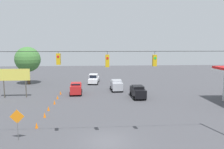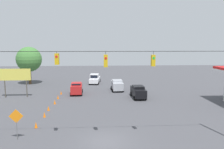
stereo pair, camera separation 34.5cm
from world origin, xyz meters
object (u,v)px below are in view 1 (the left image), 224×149
object	(u,v)px
sedan_silver_oncoming_deep	(116,85)
sedan_black_oncoming_far	(138,91)
traffic_cone_third	(48,108)
work_zone_sign	(17,119)
traffic_cone_farthest	(60,93)
pickup_truck_white_withflow_deep	(94,79)
roadside_billboard	(14,76)
tree_horizon_left	(28,60)
overhead_signal_span	(108,83)
traffic_cone_second	(45,115)
traffic_cone_nearest	(37,125)
traffic_cone_fifth	(57,97)
traffic_cone_fourth	(54,102)
sedan_red_withflow_far	(76,88)

from	to	relation	value
sedan_silver_oncoming_deep	sedan_black_oncoming_far	xyz separation A→B (m)	(-2.92, 5.67, -0.03)
traffic_cone_third	work_zone_sign	distance (m)	8.96
traffic_cone_third	traffic_cone_farthest	bearing A→B (deg)	-90.34
pickup_truck_white_withflow_deep	roadside_billboard	bearing A→B (deg)	44.65
sedan_black_oncoming_far	tree_horizon_left	world-z (taller)	tree_horizon_left
work_zone_sign	traffic_cone_farthest	bearing A→B (deg)	-92.66
overhead_signal_span	sedan_silver_oncoming_deep	size ratio (longest dim) A/B	5.57
pickup_truck_white_withflow_deep	work_zone_sign	size ratio (longest dim) A/B	2.02
sedan_black_oncoming_far	traffic_cone_third	xyz separation A→B (m)	(12.87, 6.13, -0.71)
traffic_cone_second	roadside_billboard	world-z (taller)	roadside_billboard
sedan_silver_oncoming_deep	traffic_cone_nearest	size ratio (longest dim) A/B	6.64
traffic_cone_third	traffic_cone_fifth	bearing A→B (deg)	-91.00
sedan_black_oncoming_far	traffic_cone_fourth	xyz separation A→B (m)	(12.67, 3.06, -0.71)
sedan_silver_oncoming_deep	traffic_cone_nearest	xyz separation A→B (m)	(9.88, 17.77, -0.74)
traffic_cone_nearest	tree_horizon_left	bearing A→B (deg)	-71.87
overhead_signal_span	roadside_billboard	size ratio (longest dim) A/B	4.71
overhead_signal_span	sedan_black_oncoming_far	xyz separation A→B (m)	(-5.69, -15.91, -4.28)
traffic_cone_second	traffic_cone_farthest	distance (m)	11.97
sedan_red_withflow_far	tree_horizon_left	world-z (taller)	tree_horizon_left
pickup_truck_white_withflow_deep	traffic_cone_fifth	bearing A→B (deg)	68.20
pickup_truck_white_withflow_deep	traffic_cone_second	distance (m)	23.29
pickup_truck_white_withflow_deep	sedan_silver_oncoming_deep	bearing A→B (deg)	117.78
traffic_cone_fourth	pickup_truck_white_withflow_deep	bearing A→B (deg)	-107.90
traffic_cone_fifth	traffic_cone_farthest	xyz separation A→B (m)	(0.05, -3.22, 0.00)
sedan_red_withflow_far	roadside_billboard	bearing A→B (deg)	10.40
pickup_truck_white_withflow_deep	traffic_cone_second	bearing A→B (deg)	76.27
traffic_cone_fourth	work_zone_sign	size ratio (longest dim) A/B	0.22
sedan_silver_oncoming_deep	traffic_cone_fifth	size ratio (longest dim) A/B	6.64
work_zone_sign	traffic_cone_second	bearing A→B (deg)	-98.47
traffic_cone_nearest	traffic_cone_third	distance (m)	5.96
sedan_black_oncoming_far	roadside_billboard	world-z (taller)	roadside_billboard
traffic_cone_second	traffic_cone_fourth	bearing A→B (deg)	-90.74
sedan_black_oncoming_far	traffic_cone_fourth	distance (m)	13.05
pickup_truck_white_withflow_deep	traffic_cone_fourth	distance (m)	17.76
overhead_signal_span	sedan_silver_oncoming_deep	distance (m)	22.17
sedan_red_withflow_far	traffic_cone_fifth	distance (m)	4.25
traffic_cone_farthest	pickup_truck_white_withflow_deep	bearing A→B (deg)	-117.73
traffic_cone_fifth	traffic_cone_second	bearing A→B (deg)	90.12
sedan_red_withflow_far	roadside_billboard	size ratio (longest dim) A/B	0.84
traffic_cone_nearest	pickup_truck_white_withflow_deep	bearing A→B (deg)	-102.15
traffic_cone_third	pickup_truck_white_withflow_deep	bearing A→B (deg)	-105.81
pickup_truck_white_withflow_deep	sedan_silver_oncoming_deep	size ratio (longest dim) A/B	1.39
sedan_red_withflow_far	traffic_cone_farthest	bearing A→B (deg)	1.15
traffic_cone_second	traffic_cone_nearest	bearing A→B (deg)	89.08
traffic_cone_farthest	tree_horizon_left	bearing A→B (deg)	-51.08
sedan_silver_oncoming_deep	sedan_black_oncoming_far	bearing A→B (deg)	117.25
overhead_signal_span	sedan_black_oncoming_far	size ratio (longest dim) A/B	4.98
sedan_black_oncoming_far	roadside_billboard	bearing A→B (deg)	-4.31
overhead_signal_span	traffic_cone_fifth	world-z (taller)	overhead_signal_span
overhead_signal_span	traffic_cone_farthest	world-z (taller)	overhead_signal_span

